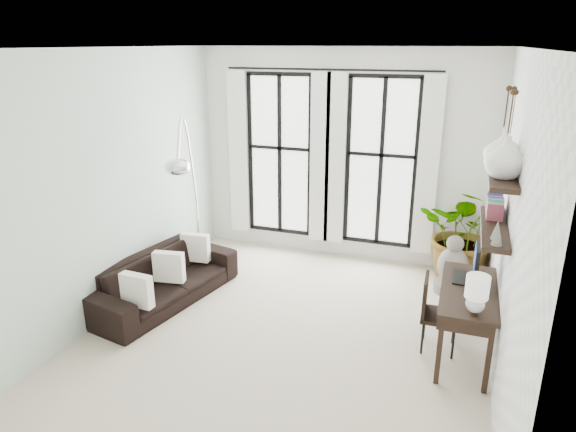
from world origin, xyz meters
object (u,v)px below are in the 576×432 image
at_px(desk, 468,296).
at_px(buddha, 452,268).
at_px(arc_lamp, 186,157).
at_px(sofa, 163,279).
at_px(plant, 467,233).
at_px(desk_chair, 433,309).

xyz_separation_m(desk, buddha, (-0.18, 1.57, -0.39)).
bearing_deg(arc_lamp, sofa, -99.80).
height_order(plant, desk, plant).
xyz_separation_m(plant, arc_lamp, (-3.60, -1.37, 1.12)).
relative_size(plant, desk_chair, 1.67).
distance_m(desk, arc_lamp, 3.86).
height_order(sofa, buddha, buddha).
relative_size(arc_lamp, buddha, 2.88).
height_order(desk_chair, buddha, desk_chair).
relative_size(desk, arc_lamp, 0.57).
relative_size(plant, desk, 1.06).
xyz_separation_m(sofa, plant, (3.70, 1.96, 0.40)).
distance_m(plant, desk_chair, 1.97).
xyz_separation_m(desk_chair, arc_lamp, (-3.31, 0.57, 1.34)).
relative_size(sofa, plant, 1.51).
bearing_deg(arc_lamp, plant, 20.83).
xyz_separation_m(desk, arc_lamp, (-3.64, 0.65, 1.09)).
distance_m(desk, buddha, 1.62).
relative_size(sofa, arc_lamp, 0.91).
bearing_deg(arc_lamp, desk_chair, -9.74).
bearing_deg(buddha, arc_lamp, -165.13).
bearing_deg(desk_chair, buddha, 83.22).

